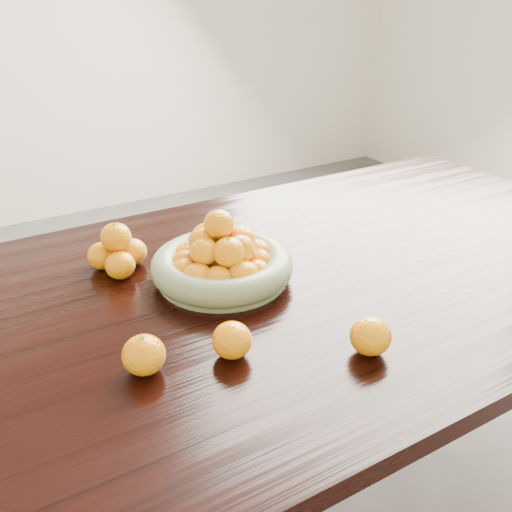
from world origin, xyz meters
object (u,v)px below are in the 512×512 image
loose_orange_0 (144,355)px  fruit_bowl (222,262)px  orange_pyramid (118,252)px  dining_table (267,317)px

loose_orange_0 → fruit_bowl: bearing=39.7°
orange_pyramid → loose_orange_0: size_ratio=1.79×
dining_table → fruit_bowl: 0.16m
dining_table → loose_orange_0: 0.39m
dining_table → fruit_bowl: fruit_bowl is taller
dining_table → orange_pyramid: bearing=139.8°
orange_pyramid → loose_orange_0: (-0.08, -0.37, -0.01)m
fruit_bowl → loose_orange_0: 0.33m
dining_table → fruit_bowl: (-0.08, 0.06, 0.13)m
orange_pyramid → loose_orange_0: orange_pyramid is taller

